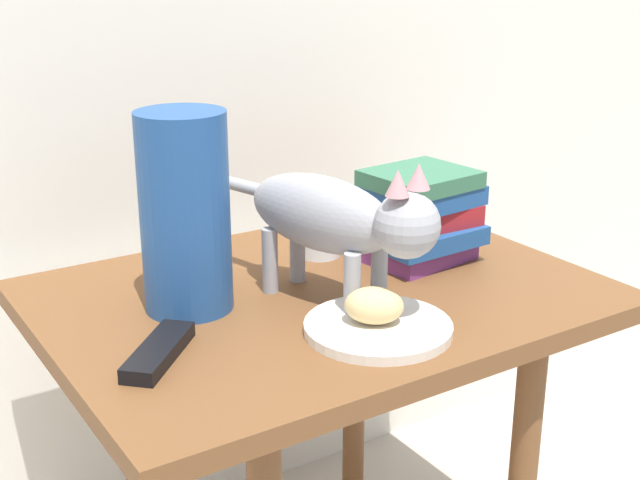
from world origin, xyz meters
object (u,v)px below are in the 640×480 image
(side_table, at_px, (320,341))
(bread_roll, at_px, (374,306))
(plate, at_px, (378,328))
(green_vase, at_px, (185,213))
(candle_jar, at_px, (319,234))
(tv_remote, at_px, (159,352))
(book_stack, at_px, (417,216))
(cat, at_px, (337,218))

(side_table, xyz_separation_m, bread_roll, (-0.02, -0.17, 0.13))
(plate, relative_size, green_vase, 0.71)
(plate, height_order, green_vase, green_vase)
(green_vase, bearing_deg, candle_jar, 16.60)
(side_table, height_order, tv_remote, tv_remote)
(green_vase, height_order, candle_jar, green_vase)
(book_stack, bearing_deg, plate, -138.57)
(side_table, relative_size, book_stack, 4.35)
(green_vase, height_order, tv_remote, green_vase)
(book_stack, xyz_separation_m, tv_remote, (-0.51, -0.11, -0.06))
(side_table, xyz_separation_m, candle_jar, (0.08, 0.13, 0.12))
(side_table, xyz_separation_m, green_vase, (-0.19, 0.05, 0.23))
(plate, xyz_separation_m, cat, (0.01, 0.11, 0.13))
(cat, relative_size, candle_jar, 5.49)
(bread_roll, bearing_deg, cat, 84.53)
(bread_roll, relative_size, cat, 0.17)
(plate, relative_size, bread_roll, 2.53)
(cat, distance_m, green_vase, 0.21)
(side_table, bearing_deg, plate, -95.45)
(green_vase, bearing_deg, side_table, -13.37)
(cat, bearing_deg, candle_jar, 63.89)
(book_stack, bearing_deg, candle_jar, 141.93)
(side_table, height_order, bread_roll, bread_roll)
(book_stack, xyz_separation_m, green_vase, (-0.40, 0.02, 0.07))
(plate, bearing_deg, cat, 86.86)
(cat, height_order, book_stack, cat)
(cat, xyz_separation_m, green_vase, (-0.18, 0.11, 0.01))
(plate, bearing_deg, green_vase, 129.44)
(plate, xyz_separation_m, tv_remote, (-0.28, 0.09, 0.00))
(book_stack, distance_m, candle_jar, 0.17)
(cat, bearing_deg, side_table, 80.24)
(tv_remote, bearing_deg, bread_roll, -62.40)
(plate, height_order, cat, cat)
(side_table, relative_size, bread_roll, 10.26)
(green_vase, distance_m, candle_jar, 0.31)
(green_vase, bearing_deg, plate, -50.56)
(side_table, relative_size, cat, 1.76)
(bread_roll, bearing_deg, tv_remote, 163.20)
(side_table, distance_m, cat, 0.23)
(cat, height_order, candle_jar, cat)
(plate, distance_m, cat, 0.17)
(plate, relative_size, cat, 0.43)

